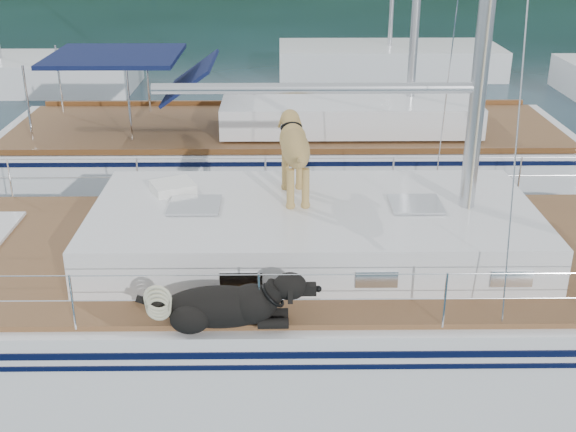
{
  "coord_description": "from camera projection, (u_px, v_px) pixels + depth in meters",
  "views": [
    {
      "loc": [
        0.41,
        -7.84,
        5.01
      ],
      "look_at": [
        0.5,
        0.2,
        1.6
      ],
      "focal_mm": 45.0,
      "sensor_mm": 36.0,
      "label": 1
    }
  ],
  "objects": [
    {
      "name": "ground",
      "position": [
        249.0,
        338.0,
        9.17
      ],
      "size": [
        120.0,
        120.0,
        0.0
      ],
      "primitive_type": "plane",
      "color": "black",
      "rests_on": "ground"
    },
    {
      "name": "neighbor_sailboat",
      "position": [
        291.0,
        151.0,
        14.27
      ],
      "size": [
        11.0,
        3.5,
        13.3
      ],
      "color": "white",
      "rests_on": "ground"
    },
    {
      "name": "bg_boat_center",
      "position": [
        389.0,
        61.0,
        23.76
      ],
      "size": [
        7.2,
        3.0,
        11.65
      ],
      "color": "white",
      "rests_on": "ground"
    },
    {
      "name": "main_sailboat",
      "position": [
        255.0,
        291.0,
        8.9
      ],
      "size": [
        12.0,
        3.83,
        14.01
      ],
      "color": "white",
      "rests_on": "ground"
    },
    {
      "name": "bg_boat_west",
      "position": [
        2.0,
        74.0,
        21.8
      ],
      "size": [
        8.0,
        3.0,
        11.65
      ],
      "color": "white",
      "rests_on": "ground"
    }
  ]
}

